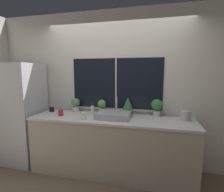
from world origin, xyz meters
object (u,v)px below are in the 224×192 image
at_px(refrigerator, 23,113).
at_px(mug_white, 84,116).
at_px(potted_plant_far_left, 76,104).
at_px(mug_red, 61,113).
at_px(potted_plant_center_right, 128,104).
at_px(potted_plant_far_right, 157,106).
at_px(potted_plant_center_left, 102,105).
at_px(mug_black, 52,109).
at_px(sink, 113,115).
at_px(soap_bottle, 93,110).
at_px(kettle, 186,115).

distance_m(refrigerator, mug_white, 1.29).
bearing_deg(potted_plant_far_left, mug_red, -108.37).
distance_m(potted_plant_center_right, potted_plant_far_right, 0.47).
relative_size(potted_plant_center_left, mug_black, 2.68).
height_order(sink, potted_plant_far_right, sink).
xyz_separation_m(mug_red, mug_white, (0.45, -0.10, 0.00)).
distance_m(soap_bottle, kettle, 1.46).
xyz_separation_m(potted_plant_center_right, mug_red, (-1.07, -0.34, -0.13)).
distance_m(potted_plant_far_left, soap_bottle, 0.46).
height_order(mug_black, kettle, kettle).
height_order(potted_plant_center_right, potted_plant_far_right, potted_plant_center_right).
bearing_deg(mug_black, potted_plant_far_left, 14.47).
bearing_deg(refrigerator, mug_white, -8.27).
relative_size(refrigerator, potted_plant_far_left, 7.29).
relative_size(mug_black, kettle, 0.55).
bearing_deg(mug_white, potted_plant_far_left, 127.97).
xyz_separation_m(mug_red, mug_black, (-0.31, 0.23, -0.01)).
bearing_deg(potted_plant_far_left, mug_black, -165.53).
height_order(potted_plant_far_left, soap_bottle, potted_plant_far_left).
xyz_separation_m(sink, potted_plant_center_right, (0.19, 0.24, 0.13)).
bearing_deg(kettle, mug_red, -174.12).
bearing_deg(mug_white, mug_red, 167.35).
bearing_deg(mug_black, refrigerator, -164.23).
height_order(potted_plant_far_left, potted_plant_far_right, potted_plant_far_right).
distance_m(potted_plant_far_right, kettle, 0.46).
bearing_deg(soap_bottle, mug_white, -106.77).
distance_m(sink, soap_bottle, 0.37).
distance_m(refrigerator, kettle, 2.80).
bearing_deg(mug_white, sink, 24.24).
height_order(potted_plant_far_right, soap_bottle, potted_plant_far_right).
bearing_deg(potted_plant_center_left, kettle, -5.54).
xyz_separation_m(sink, soap_bottle, (-0.36, 0.03, 0.05)).
xyz_separation_m(potted_plant_far_left, potted_plant_far_right, (1.44, 0.00, 0.03)).
bearing_deg(mug_black, sink, -6.45).
relative_size(potted_plant_far_left, potted_plant_center_left, 1.04).
bearing_deg(mug_red, refrigerator, 174.19).
xyz_separation_m(sink, mug_red, (-0.88, -0.09, 0.00)).
bearing_deg(kettle, refrigerator, -177.54).
relative_size(sink, potted_plant_center_left, 2.19).
distance_m(potted_plant_center_right, mug_white, 0.77).
xyz_separation_m(mug_red, kettle, (1.98, 0.20, 0.03)).
bearing_deg(sink, potted_plant_center_right, 51.76).
height_order(sink, mug_white, sink).
distance_m(sink, potted_plant_center_left, 0.37).
relative_size(potted_plant_far_right, mug_red, 2.86).
height_order(soap_bottle, mug_black, soap_bottle).
xyz_separation_m(potted_plant_far_left, kettle, (1.86, -0.13, -0.06)).
relative_size(refrigerator, soap_bottle, 8.20).
xyz_separation_m(potted_plant_far_right, soap_bottle, (-1.03, -0.22, -0.08)).
bearing_deg(potted_plant_center_left, potted_plant_far_left, -180.00).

